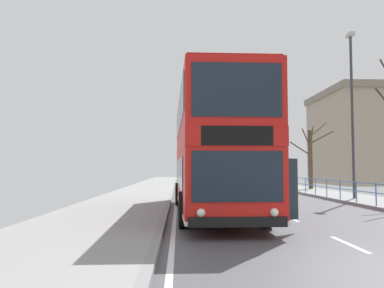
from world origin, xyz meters
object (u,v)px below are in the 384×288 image
Objects in this scene: street_lamp_far_side at (352,103)px; background_building_00 at (370,137)px; bare_tree_far_00 at (311,156)px; double_decker_bus_main at (212,151)px.

street_lamp_far_side is 0.72× the size of background_building_00.
street_lamp_far_side is 25.66m from background_building_00.
street_lamp_far_side is at bearing -96.39° from bare_tree_far_00.
bare_tree_far_00 is at bearing 60.74° from double_decker_bus_main.
double_decker_bus_main is 10.26m from street_lamp_far_side.
street_lamp_far_side is at bearing -117.74° from background_building_00.
background_building_00 is at bearing 48.85° from bare_tree_far_00.
street_lamp_far_side is at bearing 36.43° from double_decker_bus_main.
double_decker_bus_main is 1.30× the size of street_lamp_far_side.
background_building_00 is (11.94, 22.71, -0.02)m from street_lamp_far_side.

